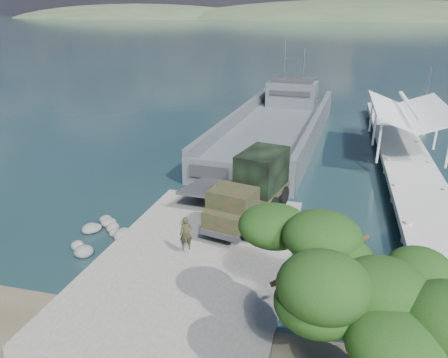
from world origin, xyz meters
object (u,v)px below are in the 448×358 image
pier (405,147)px  soldier (186,240)px  landing_craft (275,132)px  overhang_tree (350,273)px  sailboat_near (422,122)px  military_truck (253,187)px

pier → soldier: (-13.47, -20.06, -0.17)m
pier → soldier: 24.16m
landing_craft → soldier: size_ratio=18.86×
soldier → overhang_tree: (7.97, -7.15, 3.84)m
sailboat_near → overhang_tree: 44.00m
pier → sailboat_near: size_ratio=6.26×
landing_craft → military_truck: (1.14, -19.20, 1.60)m
landing_craft → soldier: landing_craft is taller
sailboat_near → pier: bearing=-87.1°
soldier → sailboat_near: (17.50, 35.53, -1.05)m
landing_craft → military_truck: bearing=-82.9°
military_truck → overhang_tree: (5.44, -12.86, 2.83)m
landing_craft → sailboat_near: landing_craft is taller
military_truck → sailboat_near: 33.42m
soldier → sailboat_near: sailboat_near is taller
military_truck → overhang_tree: overhang_tree is taller
pier → military_truck: size_ratio=5.03×
sailboat_near → overhang_tree: sailboat_near is taller
military_truck → soldier: bearing=-100.7°
sailboat_near → soldier: bearing=-98.7°
landing_craft → sailboat_near: size_ratio=4.99×
pier → overhang_tree: size_ratio=6.07×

